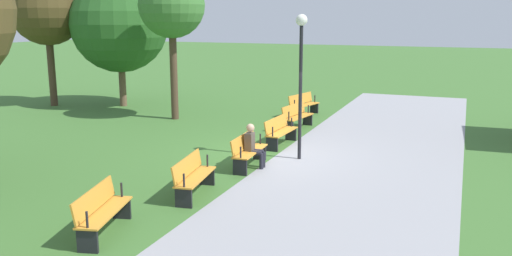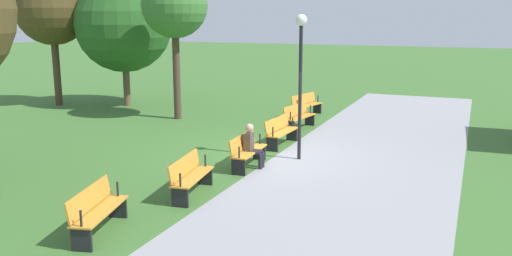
{
  "view_description": "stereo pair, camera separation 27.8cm",
  "coord_description": "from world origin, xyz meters",
  "px_view_note": "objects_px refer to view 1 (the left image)",
  "views": [
    {
      "loc": [
        14.08,
        5.22,
        4.03
      ],
      "look_at": [
        0.0,
        -0.39,
        0.8
      ],
      "focal_mm": 37.05,
      "sensor_mm": 36.0,
      "label": 1
    },
    {
      "loc": [
        13.97,
        5.48,
        4.03
      ],
      "look_at": [
        0.0,
        -0.39,
        0.8
      ],
      "focal_mm": 37.05,
      "sensor_mm": 36.0,
      "label": 2
    }
  ],
  "objects_px": {
    "bench_4": "(193,176)",
    "tree_3": "(119,24)",
    "bench_2": "(280,131)",
    "bench_3": "(248,150)",
    "tree_0": "(47,9)",
    "bench_0": "(303,104)",
    "bench_5": "(102,210)",
    "lamp_post": "(301,60)",
    "person_seated": "(253,144)",
    "bench_1": "(297,116)",
    "tree_2": "(172,6)"
  },
  "relations": [
    {
      "from": "bench_4",
      "to": "tree_3",
      "type": "xyz_separation_m",
      "value": [
        -9.71,
        -8.84,
        3.19
      ]
    },
    {
      "from": "bench_2",
      "to": "tree_3",
      "type": "xyz_separation_m",
      "value": [
        -4.47,
        -9.11,
        3.19
      ]
    },
    {
      "from": "bench_3",
      "to": "tree_0",
      "type": "distance_m",
      "value": 14.07
    },
    {
      "from": "bench_0",
      "to": "bench_5",
      "type": "bearing_deg",
      "value": 14.67
    },
    {
      "from": "bench_2",
      "to": "bench_5",
      "type": "height_order",
      "value": "same"
    },
    {
      "from": "bench_0",
      "to": "bench_2",
      "type": "bearing_deg",
      "value": 23.43
    },
    {
      "from": "tree_0",
      "to": "lamp_post",
      "type": "bearing_deg",
      "value": 70.4
    },
    {
      "from": "bench_2",
      "to": "person_seated",
      "type": "bearing_deg",
      "value": 6.04
    },
    {
      "from": "bench_0",
      "to": "person_seated",
      "type": "relative_size",
      "value": 1.48
    },
    {
      "from": "bench_1",
      "to": "tree_0",
      "type": "xyz_separation_m",
      "value": [
        -0.76,
        -11.86,
        3.86
      ]
    },
    {
      "from": "bench_3",
      "to": "lamp_post",
      "type": "height_order",
      "value": "lamp_post"
    },
    {
      "from": "bench_0",
      "to": "tree_0",
      "type": "height_order",
      "value": "tree_0"
    },
    {
      "from": "tree_3",
      "to": "person_seated",
      "type": "bearing_deg",
      "value": 52.6
    },
    {
      "from": "lamp_post",
      "to": "bench_1",
      "type": "bearing_deg",
      "value": -161.46
    },
    {
      "from": "bench_3",
      "to": "lamp_post",
      "type": "distance_m",
      "value": 2.9
    },
    {
      "from": "person_seated",
      "to": "tree_3",
      "type": "height_order",
      "value": "tree_3"
    },
    {
      "from": "person_seated",
      "to": "lamp_post",
      "type": "xyz_separation_m",
      "value": [
        -1.29,
        0.91,
        2.19
      ]
    },
    {
      "from": "bench_0",
      "to": "bench_1",
      "type": "relative_size",
      "value": 1.01
    },
    {
      "from": "bench_5",
      "to": "tree_2",
      "type": "distance_m",
      "value": 12.02
    },
    {
      "from": "bench_3",
      "to": "bench_5",
      "type": "bearing_deg",
      "value": -11.69
    },
    {
      "from": "bench_0",
      "to": "tree_0",
      "type": "distance_m",
      "value": 12.1
    },
    {
      "from": "bench_1",
      "to": "tree_2",
      "type": "height_order",
      "value": "tree_2"
    },
    {
      "from": "bench_3",
      "to": "bench_5",
      "type": "xyz_separation_m",
      "value": [
        5.19,
        -0.8,
        0.0
      ]
    },
    {
      "from": "person_seated",
      "to": "tree_2",
      "type": "bearing_deg",
      "value": -136.59
    },
    {
      "from": "bench_1",
      "to": "tree_2",
      "type": "bearing_deg",
      "value": -81.08
    },
    {
      "from": "tree_2",
      "to": "bench_0",
      "type": "bearing_deg",
      "value": 119.74
    },
    {
      "from": "bench_2",
      "to": "tree_0",
      "type": "distance_m",
      "value": 13.16
    },
    {
      "from": "bench_3",
      "to": "bench_4",
      "type": "distance_m",
      "value": 2.63
    },
    {
      "from": "tree_0",
      "to": "tree_3",
      "type": "height_order",
      "value": "tree_0"
    },
    {
      "from": "bench_3",
      "to": "bench_2",
      "type": "bearing_deg",
      "value": 177.07
    },
    {
      "from": "tree_3",
      "to": "bench_4",
      "type": "bearing_deg",
      "value": 42.33
    },
    {
      "from": "bench_0",
      "to": "lamp_post",
      "type": "xyz_separation_m",
      "value": [
        6.5,
        1.85,
        2.36
      ]
    },
    {
      "from": "bench_3",
      "to": "bench_0",
      "type": "bearing_deg",
      "value": -177.1
    },
    {
      "from": "bench_0",
      "to": "lamp_post",
      "type": "bearing_deg",
      "value": 30.55
    },
    {
      "from": "bench_0",
      "to": "bench_3",
      "type": "distance_m",
      "value": 7.86
    },
    {
      "from": "bench_2",
      "to": "bench_5",
      "type": "distance_m",
      "value": 7.86
    },
    {
      "from": "tree_3",
      "to": "lamp_post",
      "type": "distance_m",
      "value": 11.72
    },
    {
      "from": "bench_1",
      "to": "bench_5",
      "type": "distance_m",
      "value": 10.45
    },
    {
      "from": "bench_5",
      "to": "tree_3",
      "type": "relative_size",
      "value": 0.31
    },
    {
      "from": "bench_3",
      "to": "tree_3",
      "type": "bearing_deg",
      "value": -130.84
    },
    {
      "from": "bench_1",
      "to": "tree_3",
      "type": "height_order",
      "value": "tree_3"
    },
    {
      "from": "bench_2",
      "to": "tree_2",
      "type": "height_order",
      "value": "tree_2"
    },
    {
      "from": "bench_1",
      "to": "bench_3",
      "type": "xyz_separation_m",
      "value": [
        5.24,
        0.27,
        0.0
      ]
    },
    {
      "from": "bench_5",
      "to": "tree_0",
      "type": "relative_size",
      "value": 0.3
    },
    {
      "from": "tree_2",
      "to": "bench_4",
      "type": "bearing_deg",
      "value": 32.79
    },
    {
      "from": "person_seated",
      "to": "tree_0",
      "type": "relative_size",
      "value": 0.2
    },
    {
      "from": "bench_1",
      "to": "bench_5",
      "type": "relative_size",
      "value": 0.99
    },
    {
      "from": "tree_2",
      "to": "tree_3",
      "type": "height_order",
      "value": "tree_3"
    },
    {
      "from": "tree_0",
      "to": "tree_3",
      "type": "distance_m",
      "value": 3.27
    },
    {
      "from": "bench_2",
      "to": "bench_4",
      "type": "xyz_separation_m",
      "value": [
        5.24,
        -0.27,
        0.0
      ]
    }
  ]
}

